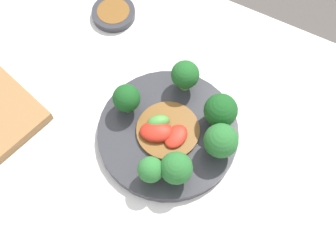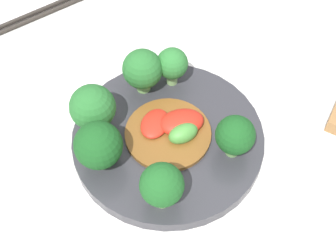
# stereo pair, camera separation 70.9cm
# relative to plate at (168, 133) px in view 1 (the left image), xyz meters

# --- Properties ---
(ground_plane) EXTENTS (8.00, 8.00, 0.00)m
(ground_plane) POSITION_rel_plate_xyz_m (0.03, -0.01, -0.71)
(ground_plane) COLOR #4C4742
(table) EXTENTS (1.18, 0.66, 0.70)m
(table) POSITION_rel_plate_xyz_m (0.03, -0.01, -0.36)
(table) COLOR silver
(table) RESTS_ON ground_plane
(plate) EXTENTS (0.24, 0.24, 0.02)m
(plate) POSITION_rel_plate_xyz_m (0.00, 0.00, 0.00)
(plate) COLOR #333338
(plate) RESTS_ON table
(broccoli_east) EXTENTS (0.06, 0.06, 0.07)m
(broccoli_east) POSITION_rel_plate_xyz_m (0.09, 0.01, 0.05)
(broccoli_east) COLOR #89B76B
(broccoli_east) RESTS_ON plate
(broccoli_south) EXTENTS (0.04, 0.04, 0.06)m
(broccoli_south) POSITION_rel_plate_xyz_m (0.02, -0.09, 0.04)
(broccoli_south) COLOR #89B76B
(broccoli_south) RESTS_ON plate
(broccoli_northeast) EXTENTS (0.06, 0.06, 0.07)m
(broccoli_northeast) POSITION_rel_plate_xyz_m (0.07, 0.06, 0.05)
(broccoli_northeast) COLOR #7AAD5B
(broccoli_northeast) RESTS_ON plate
(broccoli_southeast) EXTENTS (0.05, 0.05, 0.07)m
(broccoli_southeast) POSITION_rel_plate_xyz_m (0.05, -0.07, 0.05)
(broccoli_southeast) COLOR #7AAD5B
(broccoli_southeast) RESTS_ON plate
(broccoli_north) EXTENTS (0.05, 0.05, 0.07)m
(broccoli_north) POSITION_rel_plate_xyz_m (-0.01, 0.09, 0.05)
(broccoli_north) COLOR #7AAD5B
(broccoli_north) RESTS_ON plate
(broccoli_west) EXTENTS (0.05, 0.05, 0.06)m
(broccoli_west) POSITION_rel_plate_xyz_m (-0.08, 0.01, 0.04)
(broccoli_west) COLOR #70A356
(broccoli_west) RESTS_ON plate
(stirfry_center) EXTENTS (0.11, 0.11, 0.02)m
(stirfry_center) POSITION_rel_plate_xyz_m (-0.00, -0.00, 0.02)
(stirfry_center) COLOR brown
(stirfry_center) RESTS_ON plate
(sauce_dish) EXTENTS (0.09, 0.09, 0.02)m
(sauce_dish) POSITION_rel_plate_xyz_m (-0.22, 0.18, -0.00)
(sauce_dish) COLOR #333338
(sauce_dish) RESTS_ON table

